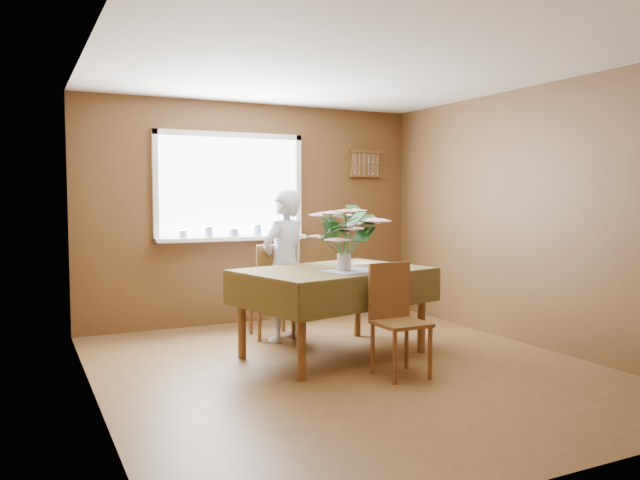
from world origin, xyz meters
name	(u,v)px	position (x,y,z in m)	size (l,w,h in m)	color
floor	(349,369)	(0.00, 0.00, 0.00)	(4.50, 4.50, 0.00)	brown
ceiling	(350,66)	(0.00, 0.00, 2.50)	(4.50, 4.50, 0.00)	white
wall_back	(255,213)	(0.00, 2.25, 1.25)	(4.00, 4.00, 0.00)	brown
wall_front	(565,235)	(0.00, -2.25, 1.25)	(4.00, 4.00, 0.00)	brown
wall_left	(93,225)	(-2.00, 0.00, 1.25)	(4.50, 4.50, 0.00)	brown
wall_right	(531,217)	(2.00, 0.00, 1.25)	(4.50, 4.50, 0.00)	brown
window_assembly	(232,205)	(-0.29, 2.20, 1.35)	(1.72, 0.20, 1.22)	white
spoon_rack	(366,164)	(1.45, 2.22, 1.85)	(0.44, 0.05, 0.33)	brown
dining_table	(334,279)	(0.09, 0.45, 0.70)	(1.85, 1.45, 0.80)	brown
chair_far	(274,287)	(-0.14, 1.33, 0.53)	(0.46, 0.46, 0.97)	brown
chair_near	(396,314)	(0.27, -0.30, 0.50)	(0.39, 0.39, 0.90)	brown
seated_woman	(285,266)	(-0.08, 1.19, 0.76)	(0.55, 0.36, 1.52)	white
flower_bouquet	(344,232)	(0.09, 0.25, 1.14)	(0.62, 0.62, 0.53)	white
side_plate	(366,264)	(0.53, 0.64, 0.80)	(0.26, 0.26, 0.01)	white
table_knife	(366,268)	(0.35, 0.33, 0.80)	(0.02, 0.20, 0.00)	silver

